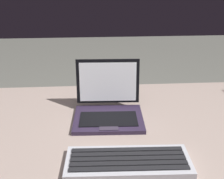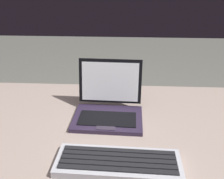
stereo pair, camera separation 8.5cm
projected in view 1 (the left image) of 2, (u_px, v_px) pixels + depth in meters
desk at (118, 144)px, 0.88m from camera, size 1.78×0.67×0.72m
laptop_front at (108, 107)px, 0.89m from camera, size 0.25×0.21×0.19m
external_keyboard at (128, 162)px, 0.68m from camera, size 0.35×0.13×0.03m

